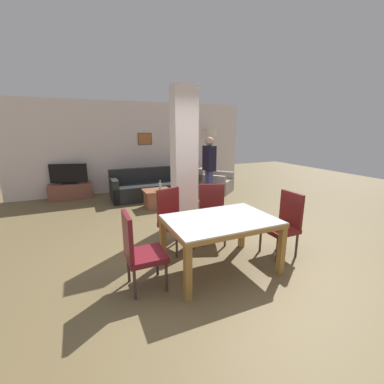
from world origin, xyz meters
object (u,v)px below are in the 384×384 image
(armchair, at_px, (215,184))
(coffee_table, at_px, (157,198))
(tv_stand, at_px, (71,191))
(tv_screen, at_px, (69,174))
(dining_chair_far_left, at_px, (174,217))
(sofa, at_px, (151,188))
(floor_lamp, at_px, (210,138))
(dining_chair_head_right, at_px, (284,222))
(standing_person, at_px, (209,165))
(dining_chair_head_left, at_px, (139,249))
(dining_chair_far_right, at_px, (212,211))
(bottle, at_px, (160,186))
(dining_table, at_px, (220,229))

(armchair, bearing_deg, coffee_table, -20.12)
(tv_stand, xyz_separation_m, tv_screen, (0.00, 0.00, 0.48))
(dining_chair_far_left, xyz_separation_m, tv_screen, (-1.60, 4.03, 0.17))
(sofa, bearing_deg, floor_lamp, -162.51)
(dining_chair_head_right, xyz_separation_m, sofa, (-1.00, 4.13, -0.24))
(armchair, distance_m, coffee_table, 2.17)
(dining_chair_far_left, height_order, tv_screen, dining_chair_far_left)
(dining_chair_far_left, relative_size, standing_person, 0.58)
(dining_chair_head_left, distance_m, armchair, 5.05)
(sofa, xyz_separation_m, floor_lamp, (2.26, 0.71, 1.33))
(dining_chair_far_right, relative_size, floor_lamp, 0.52)
(dining_chair_far_right, distance_m, armchair, 3.47)
(tv_screen, bearing_deg, bottle, 154.57)
(sofa, height_order, armchair, sofa)
(tv_screen, distance_m, standing_person, 3.87)
(dining_chair_far_left, bearing_deg, dining_chair_head_left, 27.08)
(dining_table, relative_size, tv_stand, 1.29)
(dining_chair_far_right, bearing_deg, armchair, -97.99)
(armchair, xyz_separation_m, tv_screen, (-4.03, 1.02, 0.42))
(bottle, bearing_deg, standing_person, 2.20)
(coffee_table, xyz_separation_m, bottle, (0.08, -0.03, 0.31))
(tv_screen, bearing_deg, dining_chair_far_left, 126.88)
(dining_chair_head_left, relative_size, dining_chair_head_right, 1.00)
(coffee_table, bearing_deg, dining_chair_far_left, -99.77)
(sofa, bearing_deg, dining_table, 88.26)
(dining_chair_far_left, xyz_separation_m, sofa, (0.49, 3.25, -0.24))
(dining_table, relative_size, sofa, 0.67)
(dining_chair_head_left, relative_size, dining_chair_far_left, 1.00)
(sofa, bearing_deg, armchair, 173.26)
(coffee_table, height_order, floor_lamp, floor_lamp)
(dining_chair_far_left, height_order, bottle, dining_chair_far_left)
(dining_chair_far_right, bearing_deg, dining_chair_head_left, 53.04)
(dining_chair_head_right, height_order, dining_chair_far_left, same)
(dining_table, relative_size, dining_chair_head_left, 1.48)
(dining_chair_head_left, height_order, sofa, dining_chair_head_left)
(dining_chair_head_right, height_order, bottle, dining_chair_head_right)
(tv_screen, bearing_deg, dining_table, 126.97)
(dining_chair_far_right, bearing_deg, coffee_table, -60.07)
(armchair, bearing_deg, tv_screen, -54.03)
(tv_stand, bearing_deg, floor_lamp, -0.98)
(dining_chair_head_right, xyz_separation_m, armchair, (0.94, 3.90, -0.25))
(bottle, xyz_separation_m, standing_person, (1.38, 0.05, 0.45))
(dining_table, bearing_deg, dining_chair_far_right, 68.23)
(tv_stand, bearing_deg, standing_person, -26.56)
(dining_chair_far_left, bearing_deg, dining_table, 90.00)
(dining_chair_head_left, bearing_deg, standing_person, 140.67)
(sofa, xyz_separation_m, tv_stand, (-2.09, 0.79, -0.07))
(armchair, height_order, tv_screen, tv_screen)
(dining_chair_far_left, relative_size, tv_screen, 1.02)
(dining_chair_far_right, bearing_deg, tv_screen, -38.25)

